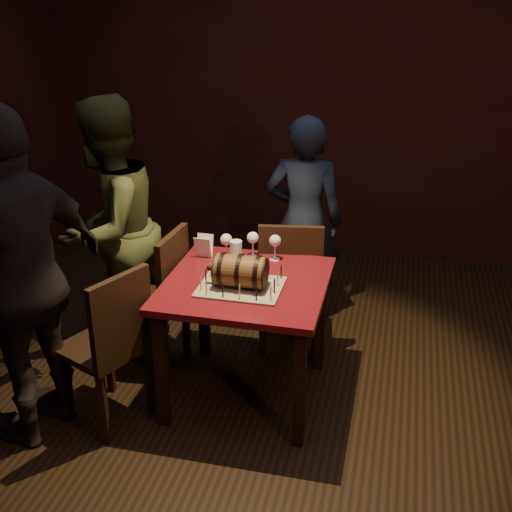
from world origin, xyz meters
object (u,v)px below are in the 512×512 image
wine_glass_left (226,241)px  wine_glass_mid (253,239)px  chair_back (290,280)px  chair_left_rear (160,294)px  pub_table (246,299)px  wine_glass_right (275,242)px  barrel_cake (240,271)px  chair_left_front (111,341)px  person_back (304,221)px  person_left_rear (109,230)px  pint_of_ale (236,253)px  person_left_front (23,280)px

wine_glass_left → wine_glass_mid: bearing=23.9°
chair_back → wine_glass_mid: bearing=-135.0°
wine_glass_mid → chair_back: (0.20, 0.20, -0.34)m
chair_left_rear → pub_table: bearing=-15.4°
wine_glass_left → chair_left_rear: (-0.40, -0.12, -0.35)m
wine_glass_right → pub_table: bearing=-106.3°
barrel_cake → chair_left_rear: barrel_cake is taller
barrel_cake → chair_left_front: bearing=-152.4°
wine_glass_right → person_back: (0.06, 0.71, -0.12)m
pub_table → barrel_cake: bearing=-95.5°
person_left_rear → wine_glass_left: bearing=98.3°
pub_table → chair_back: 0.58m
wine_glass_left → wine_glass_right: (0.29, 0.05, 0.00)m
chair_back → wine_glass_right: bearing=-105.3°
pint_of_ale → chair_back: size_ratio=0.16×
pub_table → chair_back: bearing=74.1°
wine_glass_left → chair_left_front: size_ratio=0.17×
wine_glass_right → wine_glass_left: bearing=-170.5°
chair_left_rear → wine_glass_mid: bearing=18.6°
pub_table → person_back: person_back is taller
wine_glass_right → person_left_front: bearing=-141.7°
chair_back → person_back: size_ratio=0.62×
wine_glass_left → wine_glass_right: bearing=9.5°
wine_glass_right → chair_back: bearing=74.7°
chair_back → chair_left_rear: same height
chair_back → person_left_rear: bearing=-169.5°
chair_left_rear → person_left_front: person_left_front is taller
wine_glass_right → person_back: 0.73m
chair_back → pub_table: bearing=-105.9°
pub_table → barrel_cake: barrel_cake is taller
wine_glass_mid → wine_glass_left: bearing=-156.1°
chair_left_rear → person_back: person_back is taller
pint_of_ale → person_left_front: 1.19m
barrel_cake → person_left_rear: person_left_rear is taller
barrel_cake → person_left_front: size_ratio=0.18×
person_left_rear → pub_table: bearing=83.4°
barrel_cake → wine_glass_mid: (-0.04, 0.43, 0.02)m
person_back → chair_back: bearing=88.7°
wine_glass_left → pint_of_ale: wine_glass_left is taller
barrel_cake → person_back: (0.16, 1.13, -0.10)m
person_back → barrel_cake: bearing=80.3°
pub_table → person_left_rear: bearing=161.0°
chair_left_front → pub_table: bearing=33.0°
person_left_front → barrel_cake: bearing=129.6°
chair_left_front → person_left_rear: size_ratio=0.55×
person_back → wine_glass_left: bearing=64.1°
pub_table → chair_back: (0.16, 0.55, -0.12)m
person_back → person_left_front: (-1.18, -1.60, 0.16)m
chair_left_rear → person_left_rear: size_ratio=0.55×
barrel_cake → wine_glass_right: size_ratio=2.07×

